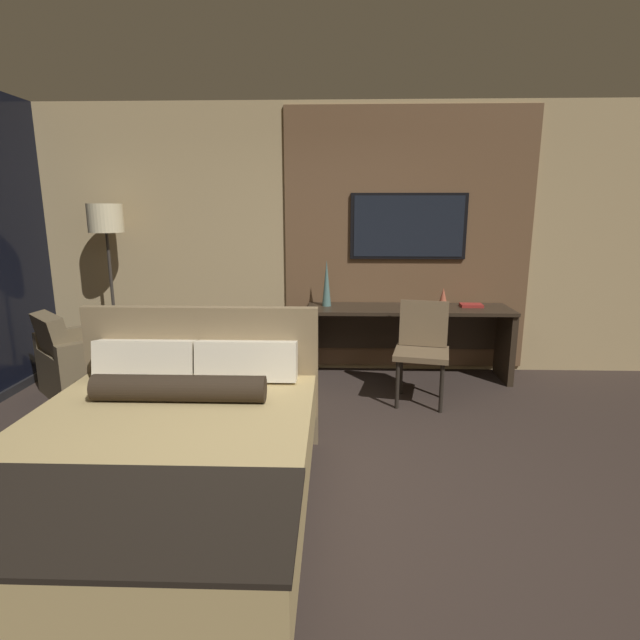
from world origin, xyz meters
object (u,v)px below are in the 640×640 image
bed (159,469)px  vase_short (443,297)px  armchair_by_window (84,364)px  floor_lamp (107,233)px  desk (407,329)px  desk_chair (422,342)px  book (471,305)px  tv (408,226)px  vase_tall (327,283)px

bed → vase_short: bearing=50.4°
armchair_by_window → floor_lamp: floor_lamp is taller
desk → floor_lamp: (-3.04, -0.08, 0.98)m
desk_chair → bed: bearing=-120.9°
vase_short → book: (0.30, 0.03, -0.08)m
bed → book: bed is taller
tv → floor_lamp: (-3.04, -0.29, -0.06)m
desk_chair → book: 0.91m
armchair_by_window → vase_short: size_ratio=5.03×
book → tv: bearing=162.8°
armchair_by_window → vase_short: (3.51, 0.56, 0.57)m
tv → desk: bearing=-90.0°
floor_lamp → vase_short: (3.39, 0.07, -0.65)m
bed → floor_lamp: floor_lamp is taller
desk_chair → armchair_by_window: 3.22m
bed → desk: size_ratio=1.06×
desk_chair → vase_tall: 1.19m
tv → vase_tall: size_ratio=2.51×
desk_chair → book: (0.60, 0.65, 0.22)m
vase_tall → vase_short: bearing=-1.5°
tv → desk_chair: tv is taller
desk_chair → vase_short: bearing=76.6°
floor_lamp → armchair_by_window: bearing=-103.6°
desk_chair → vase_short: vase_short is taller
bed → vase_tall: 2.79m
tv → book: (0.65, -0.20, -0.79)m
desk → floor_lamp: size_ratio=1.15×
tv → floor_lamp: 3.05m
desk → tv: bearing=90.0°
vase_tall → armchair_by_window: bearing=-165.8°
vase_tall → desk_chair: bearing=-36.6°
vase_tall → book: vase_tall is taller
desk_chair → desk: bearing=106.4°
desk_chair → floor_lamp: (-3.09, 0.56, 0.95)m
desk_chair → vase_tall: size_ratio=1.92×
tv → armchair_by_window: bearing=-166.1°
desk → tv: 1.06m
bed → armchair_by_window: (-1.42, 1.97, -0.03)m
armchair_by_window → desk_chair: bearing=-137.2°
bed → vase_tall: vase_tall is taller
floor_lamp → book: (3.69, 0.09, -0.73)m
desk_chair → floor_lamp: size_ratio=0.51×
desk → book: 0.69m
bed → vase_tall: bearing=70.7°
vase_short → tv: bearing=147.1°
desk → tv: (-0.00, 0.22, 1.04)m
floor_lamp → book: size_ratio=8.00×
tv → vase_short: 0.82m
tv → floor_lamp: size_ratio=0.67×
bed → armchair_by_window: bed is taller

